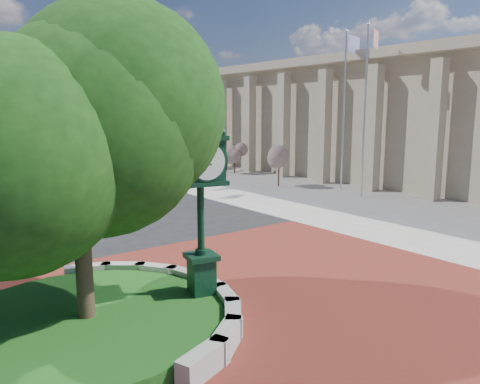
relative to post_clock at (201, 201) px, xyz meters
The scene contains 15 objects.
ground 3.57m from the post_clock, 10.20° to the left, with size 200.00×200.00×0.00m, color black.
plaza 3.58m from the post_clock, 14.59° to the right, with size 12.00×12.00×0.04m, color maroon.
sidewalk 21.20m from the post_clock, 29.67° to the left, with size 20.00×50.00×0.04m, color #9E9B93.
planter_wall 2.52m from the post_clock, 136.82° to the left, with size 2.96×6.77×0.54m.
grass_bed 3.73m from the post_clock, behind, with size 6.10×6.10×0.40m, color #154614.
civic_building 28.74m from the post_clock, 25.62° to the left, with size 17.35×44.00×8.60m.
tree_planter 2.94m from the post_clock, behind, with size 5.20×5.20×6.33m.
post_clock is the anchor object (origin of this frame).
parked_car 39.76m from the post_clock, 83.15° to the left, with size 1.82×4.52×1.54m, color #4E0B0C.
flagpole_a 17.39m from the post_clock, 25.47° to the left, with size 1.43×0.63×9.57m.
flagpole_b 19.67m from the post_clock, 30.65° to the left, with size 1.50×0.29×9.69m.
street_lamp_near 30.14m from the post_clock, 75.61° to the left, with size 2.18×1.04×10.20m.
shrub_near 19.68m from the post_clock, 42.45° to the left, with size 1.20×1.20×2.20m.
shrub_mid 25.91m from the post_clock, 51.49° to the left, with size 1.20×1.20×2.20m.
shrub_far 28.89m from the post_clock, 58.06° to the left, with size 1.20×1.20×2.20m.
Camera 1 is at (-8.18, -9.69, 4.79)m, focal length 35.00 mm.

